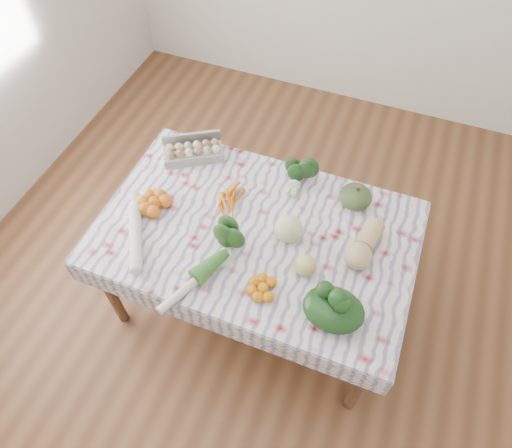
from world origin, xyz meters
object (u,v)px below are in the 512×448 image
egg_carton (194,153)px  butternut_squash (365,243)px  dining_table (256,239)px  kabocha_squash (356,197)px  grapefruit (305,265)px  cabbage (288,229)px

egg_carton → butternut_squash: bearing=-45.9°
dining_table → kabocha_squash: kabocha_squash is taller
egg_carton → kabocha_squash: 0.97m
grapefruit → dining_table: bearing=155.4°
egg_carton → cabbage: (0.70, -0.34, 0.03)m
grapefruit → butternut_squash: bearing=42.6°
egg_carton → cabbage: size_ratio=2.39×
dining_table → cabbage: cabbage is taller
butternut_squash → grapefruit: 0.33m
dining_table → egg_carton: 0.65m
cabbage → grapefruit: 0.22m
cabbage → butternut_squash: 0.39m
dining_table → cabbage: (0.17, 0.02, 0.16)m
dining_table → grapefruit: 0.37m
butternut_squash → cabbage: bearing=-161.7°
kabocha_squash → cabbage: size_ratio=1.23×
egg_carton → butternut_squash: butternut_squash is taller
kabocha_squash → cabbage: bearing=-127.7°
egg_carton → grapefruit: 0.98m
kabocha_squash → grapefruit: kabocha_squash is taller
butternut_squash → dining_table: bearing=-162.0°
dining_table → butternut_squash: bearing=8.0°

